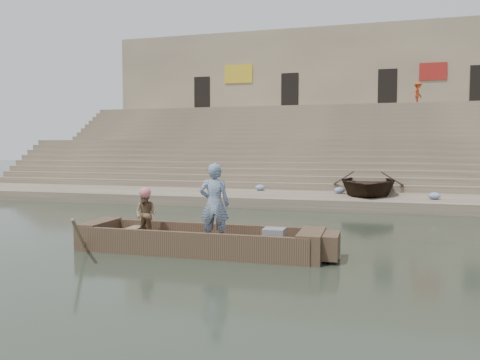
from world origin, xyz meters
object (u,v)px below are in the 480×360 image
at_px(standing_man, 214,204).
at_px(television, 274,238).
at_px(beached_rowboat, 367,183).
at_px(pedestrian, 418,93).
at_px(main_rowboat, 198,247).
at_px(rowing_man, 146,214).

relative_size(standing_man, television, 3.93).
relative_size(beached_rowboat, pedestrian, 2.98).
bearing_deg(standing_man, main_rowboat, -31.16).
distance_m(main_rowboat, television, 1.76).
height_order(rowing_man, beached_rowboat, beached_rowboat).
xyz_separation_m(television, pedestrian, (4.91, 24.27, 5.57)).
relative_size(rowing_man, television, 2.48).
height_order(standing_man, television, standing_man).
relative_size(standing_man, pedestrian, 1.15).
distance_m(standing_man, rowing_man, 1.87).
height_order(beached_rowboat, pedestrian, pedestrian).
xyz_separation_m(standing_man, rowing_man, (-1.81, 0.30, -0.33)).
bearing_deg(rowing_man, beached_rowboat, 67.97).
xyz_separation_m(beached_rowboat, pedestrian, (3.07, 13.90, 5.10)).
relative_size(main_rowboat, television, 10.87).
bearing_deg(main_rowboat, pedestrian, 74.69).
height_order(television, pedestrian, pedestrian).
bearing_deg(beached_rowboat, standing_man, -105.69).
height_order(standing_man, beached_rowboat, standing_man).
xyz_separation_m(main_rowboat, standing_man, (0.44, -0.15, 1.01)).
distance_m(main_rowboat, standing_man, 1.11).
height_order(main_rowboat, pedestrian, pedestrian).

